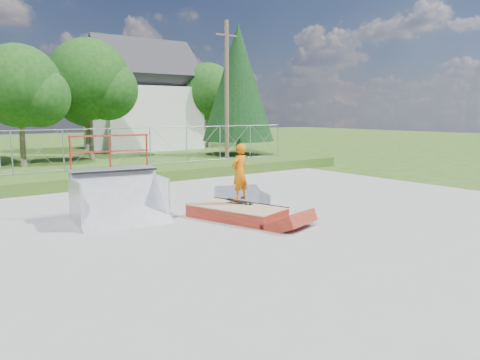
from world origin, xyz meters
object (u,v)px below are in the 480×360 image
object	(u,v)px
grind_box	(236,213)
skater	(240,175)
quarter_pipe	(120,180)
flat_bank_ramp	(242,197)

from	to	relation	value
grind_box	skater	xyz separation A→B (m)	(0.28, 0.22, 1.04)
grind_box	quarter_pipe	bearing A→B (deg)	131.45
grind_box	skater	distance (m)	1.10
quarter_pipe	skater	size ratio (longest dim) A/B	1.47
flat_bank_ramp	skater	bearing A→B (deg)	-109.88
grind_box	quarter_pipe	size ratio (longest dim) A/B	1.25
flat_bank_ramp	skater	size ratio (longest dim) A/B	1.00
quarter_pipe	flat_bank_ramp	size ratio (longest dim) A/B	1.47
quarter_pipe	grind_box	bearing A→B (deg)	-23.87
grind_box	flat_bank_ramp	distance (m)	2.40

